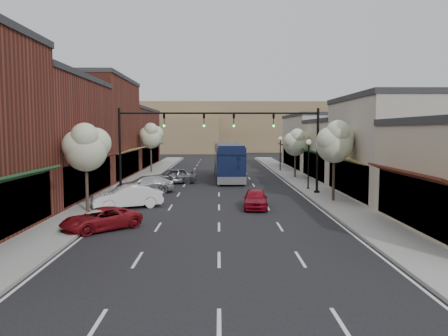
{
  "coord_description": "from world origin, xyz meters",
  "views": [
    {
      "loc": [
        0.0,
        -27.27,
        5.22
      ],
      "look_at": [
        0.41,
        7.7,
        2.2
      ],
      "focal_mm": 35.0,
      "sensor_mm": 36.0,
      "label": 1
    }
  ],
  "objects_px": {
    "signal_mast_left": "(149,138)",
    "tree_right_near": "(335,141)",
    "parked_car_a": "(101,219)",
    "parked_car_d": "(173,176)",
    "coach_bus": "(228,161)",
    "lamp_post_far": "(280,148)",
    "lamp_post_near": "(309,156)",
    "parked_car_c": "(145,184)",
    "tree_left_near": "(86,147)",
    "signal_mast_right": "(288,138)",
    "tree_left_far": "(151,135)",
    "tree_right_far": "(296,142)",
    "red_hatchback": "(256,199)",
    "parked_car_b": "(127,197)"
  },
  "relations": [
    {
      "from": "tree_right_near",
      "to": "coach_bus",
      "type": "bearing_deg",
      "value": 116.03
    },
    {
      "from": "lamp_post_far",
      "to": "parked_car_a",
      "type": "height_order",
      "value": "lamp_post_far"
    },
    {
      "from": "coach_bus",
      "to": "signal_mast_right",
      "type": "bearing_deg",
      "value": -68.92
    },
    {
      "from": "tree_right_near",
      "to": "parked_car_a",
      "type": "distance_m",
      "value": 17.34
    },
    {
      "from": "coach_bus",
      "to": "parked_car_b",
      "type": "height_order",
      "value": "coach_bus"
    },
    {
      "from": "signal_mast_right",
      "to": "parked_car_d",
      "type": "height_order",
      "value": "signal_mast_right"
    },
    {
      "from": "parked_car_c",
      "to": "parked_car_a",
      "type": "bearing_deg",
      "value": -15.0
    },
    {
      "from": "lamp_post_far",
      "to": "lamp_post_near",
      "type": "bearing_deg",
      "value": -90.0
    },
    {
      "from": "tree_right_far",
      "to": "parked_car_b",
      "type": "distance_m",
      "value": 23.39
    },
    {
      "from": "signal_mast_left",
      "to": "parked_car_a",
      "type": "relative_size",
      "value": 1.95
    },
    {
      "from": "tree_left_near",
      "to": "lamp_post_near",
      "type": "distance_m",
      "value": 19.25
    },
    {
      "from": "tree_right_near",
      "to": "lamp_post_far",
      "type": "bearing_deg",
      "value": 91.3
    },
    {
      "from": "red_hatchback",
      "to": "tree_right_near",
      "type": "bearing_deg",
      "value": 25.5
    },
    {
      "from": "signal_mast_left",
      "to": "lamp_post_near",
      "type": "relative_size",
      "value": 1.85
    },
    {
      "from": "tree_left_far",
      "to": "red_hatchback",
      "type": "height_order",
      "value": "tree_left_far"
    },
    {
      "from": "parked_car_b",
      "to": "lamp_post_near",
      "type": "bearing_deg",
      "value": 98.95
    },
    {
      "from": "tree_left_near",
      "to": "parked_car_c",
      "type": "height_order",
      "value": "tree_left_near"
    },
    {
      "from": "signal_mast_right",
      "to": "tree_left_far",
      "type": "relative_size",
      "value": 1.34
    },
    {
      "from": "parked_car_a",
      "to": "red_hatchback",
      "type": "bearing_deg",
      "value": 83.69
    },
    {
      "from": "tree_right_near",
      "to": "coach_bus",
      "type": "xyz_separation_m",
      "value": [
        -7.34,
        15.03,
        -2.48
      ]
    },
    {
      "from": "parked_car_a",
      "to": "parked_car_b",
      "type": "distance_m",
      "value": 6.58
    },
    {
      "from": "signal_mast_right",
      "to": "parked_car_d",
      "type": "bearing_deg",
      "value": 144.69
    },
    {
      "from": "tree_left_far",
      "to": "parked_car_a",
      "type": "distance_m",
      "value": 30.94
    },
    {
      "from": "parked_car_c",
      "to": "parked_car_d",
      "type": "xyz_separation_m",
      "value": [
        1.66,
        6.18,
        0.08
      ]
    },
    {
      "from": "tree_right_far",
      "to": "red_hatchback",
      "type": "xyz_separation_m",
      "value": [
        -5.9,
        -18.31,
        -3.33
      ]
    },
    {
      "from": "lamp_post_far",
      "to": "coach_bus",
      "type": "relative_size",
      "value": 0.36
    },
    {
      "from": "parked_car_a",
      "to": "tree_left_far",
      "type": "bearing_deg",
      "value": 141.47
    },
    {
      "from": "lamp_post_far",
      "to": "parked_car_c",
      "type": "xyz_separation_m",
      "value": [
        -13.99,
        -18.99,
        -2.29
      ]
    },
    {
      "from": "signal_mast_left",
      "to": "red_hatchback",
      "type": "xyz_separation_m",
      "value": [
        8.07,
        -6.37,
        -3.96
      ]
    },
    {
      "from": "tree_right_far",
      "to": "tree_left_far",
      "type": "distance_m",
      "value": 17.66
    },
    {
      "from": "signal_mast_left",
      "to": "tree_right_near",
      "type": "xyz_separation_m",
      "value": [
        13.97,
        -4.05,
        -0.17
      ]
    },
    {
      "from": "tree_right_near",
      "to": "tree_left_far",
      "type": "distance_m",
      "value": 27.56
    },
    {
      "from": "tree_right_far",
      "to": "signal_mast_left",
      "type": "bearing_deg",
      "value": -139.46
    },
    {
      "from": "coach_bus",
      "to": "parked_car_a",
      "type": "height_order",
      "value": "coach_bus"
    },
    {
      "from": "tree_right_far",
      "to": "parked_car_d",
      "type": "bearing_deg",
      "value": -159.72
    },
    {
      "from": "lamp_post_far",
      "to": "parked_car_d",
      "type": "height_order",
      "value": "lamp_post_far"
    },
    {
      "from": "lamp_post_far",
      "to": "parked_car_a",
      "type": "relative_size",
      "value": 1.05
    },
    {
      "from": "parked_car_b",
      "to": "parked_car_d",
      "type": "distance_m",
      "value": 13.38
    },
    {
      "from": "tree_left_far",
      "to": "lamp_post_far",
      "type": "bearing_deg",
      "value": 7.3
    },
    {
      "from": "tree_left_near",
      "to": "parked_car_b",
      "type": "relative_size",
      "value": 1.23
    },
    {
      "from": "tree_right_far",
      "to": "lamp_post_near",
      "type": "relative_size",
      "value": 1.22
    },
    {
      "from": "parked_car_a",
      "to": "tree_left_near",
      "type": "bearing_deg",
      "value": 161.63
    },
    {
      "from": "parked_car_b",
      "to": "coach_bus",
      "type": "bearing_deg",
      "value": 134.53
    },
    {
      "from": "coach_bus",
      "to": "signal_mast_left",
      "type": "bearing_deg",
      "value": -122.85
    },
    {
      "from": "tree_left_far",
      "to": "lamp_post_far",
      "type": "distance_m",
      "value": 16.26
    },
    {
      "from": "lamp_post_near",
      "to": "coach_bus",
      "type": "distance_m",
      "value": 10.91
    },
    {
      "from": "coach_bus",
      "to": "parked_car_d",
      "type": "bearing_deg",
      "value": -147.36
    },
    {
      "from": "tree_left_far",
      "to": "parked_car_a",
      "type": "bearing_deg",
      "value": -86.16
    },
    {
      "from": "parked_car_a",
      "to": "parked_car_d",
      "type": "distance_m",
      "value": 19.93
    },
    {
      "from": "signal_mast_right",
      "to": "lamp_post_far",
      "type": "xyz_separation_m",
      "value": [
        2.18,
        20.0,
        -1.62
      ]
    }
  ]
}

